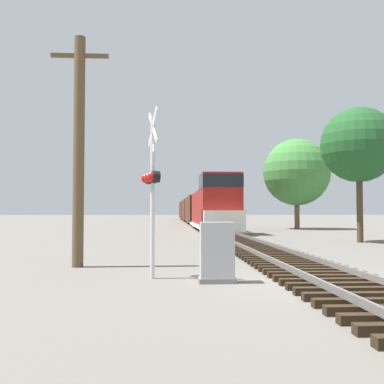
# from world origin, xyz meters

# --- Properties ---
(ground_plane) EXTENTS (400.00, 400.00, 0.00)m
(ground_plane) POSITION_xyz_m (0.00, 0.00, 0.00)
(ground_plane) COLOR #666059
(rail_track_bed) EXTENTS (2.60, 160.00, 0.31)m
(rail_track_bed) POSITION_xyz_m (0.00, -0.00, 0.14)
(rail_track_bed) COLOR black
(rail_track_bed) RESTS_ON ground
(freight_train) EXTENTS (2.93, 70.77, 4.50)m
(freight_train) POSITION_xyz_m (0.00, 53.92, 1.93)
(freight_train) COLOR maroon
(freight_train) RESTS_ON ground
(crossing_signal_near) EXTENTS (0.53, 1.01, 4.38)m
(crossing_signal_near) POSITION_xyz_m (-4.32, 0.96, 2.50)
(crossing_signal_near) COLOR silver
(crossing_signal_near) RESTS_ON ground
(relay_cabinet) EXTENTS (0.89, 0.55, 1.46)m
(relay_cabinet) POSITION_xyz_m (-2.70, 0.24, 0.72)
(relay_cabinet) COLOR slate
(relay_cabinet) RESTS_ON ground
(utility_pole) EXTENTS (1.80, 0.35, 7.24)m
(utility_pole) POSITION_xyz_m (-6.69, 3.47, 3.71)
(utility_pole) COLOR brown
(utility_pole) RESTS_ON ground
(tree_far_right) EXTENTS (4.19, 4.19, 7.53)m
(tree_far_right) POSITION_xyz_m (6.75, 13.67, 5.41)
(tree_far_right) COLOR #473521
(tree_far_right) RESTS_ON ground
(tree_mid_background) EXTENTS (6.50, 6.50, 8.79)m
(tree_mid_background) POSITION_xyz_m (8.68, 32.37, 5.52)
(tree_mid_background) COLOR brown
(tree_mid_background) RESTS_ON ground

